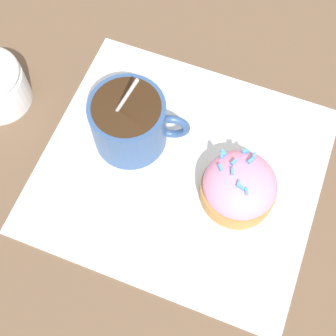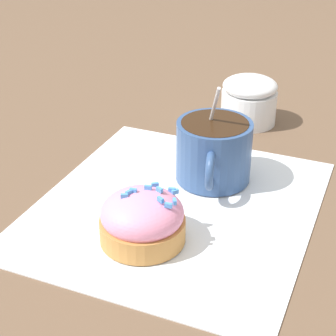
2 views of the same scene
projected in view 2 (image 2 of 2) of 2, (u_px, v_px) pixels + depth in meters
name	position (u px, v px, depth m)	size (l,w,h in m)	color
ground_plane	(177.00, 207.00, 0.61)	(3.00, 3.00, 0.00)	brown
paper_napkin	(177.00, 206.00, 0.61)	(0.35, 0.32, 0.00)	white
coffee_cup	(214.00, 149.00, 0.64)	(0.11, 0.09, 0.12)	#335184
frosted_pastry	(146.00, 220.00, 0.54)	(0.08, 0.08, 0.05)	#C18442
sugar_bowl	(249.00, 100.00, 0.78)	(0.08, 0.08, 0.07)	white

